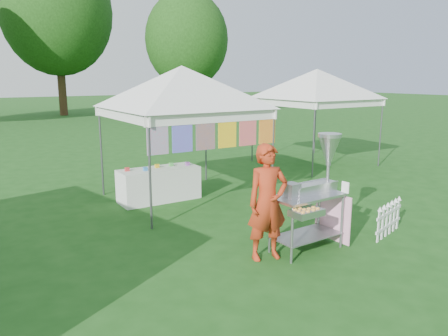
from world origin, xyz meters
TOP-DOWN VIEW (x-y plane):
  - ground at (0.00, 0.00)m, footprint 120.00×120.00m
  - canopy_main at (0.00, 3.49)m, footprint 4.24×4.24m
  - canopy_right at (5.50, 5.00)m, footprint 4.24×4.24m
  - tree_mid at (3.00, 28.00)m, footprint 7.60×7.60m
  - tree_right at (10.00, 22.00)m, footprint 5.60×5.60m
  - donut_cart at (0.48, -0.20)m, footprint 1.34×0.96m
  - vendor at (-0.45, -0.11)m, footprint 0.73×0.56m
  - picket_fence at (1.98, -0.50)m, footprint 1.04×0.33m
  - display_table at (-0.50, 3.76)m, footprint 1.80×0.70m

SIDE VIEW (x-z plane):
  - ground at x=0.00m, z-range 0.00..0.00m
  - picket_fence at x=1.98m, z-range 0.01..0.57m
  - display_table at x=-0.50m, z-range 0.00..0.74m
  - vendor at x=-0.45m, z-range 0.00..1.80m
  - donut_cart at x=0.48m, z-range 0.16..2.03m
  - canopy_main at x=0.00m, z-range 1.26..4.71m
  - canopy_right at x=5.50m, z-range 1.27..4.72m
  - tree_right at x=10.00m, z-range 0.97..9.39m
  - tree_mid at x=3.00m, z-range 1.38..12.90m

